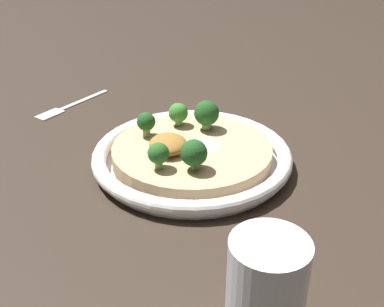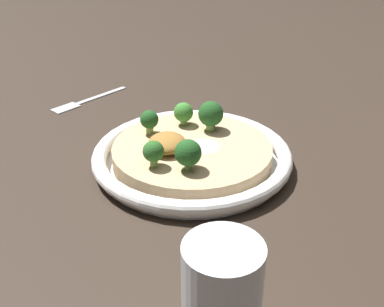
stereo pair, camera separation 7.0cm
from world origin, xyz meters
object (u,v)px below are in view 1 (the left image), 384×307
Objects in this scene: broccoli_front_right at (158,154)px; broccoli_front_left at (178,113)px; risotto_bowl at (192,155)px; broccoli_left at (207,114)px; broccoli_right at (197,153)px; broccoli_front at (146,122)px; drinking_glass at (265,298)px; fork_utensil at (67,107)px.

broccoli_front_left is (-0.13, 0.03, -0.00)m from broccoli_front_right.
broccoli_front_left is (-0.07, -0.02, 0.04)m from risotto_bowl.
broccoli_left is at bearing 156.04° from risotto_bowl.
broccoli_front is at bearing -145.15° from broccoli_right.
drinking_glass reaches higher than fork_utensil.
broccoli_front_right is 0.14m from broccoli_left.
broccoli_front_right is 0.26× the size of fork_utensil.
risotto_bowl is at bearing -23.96° from broccoli_left.
broccoli_front reaches higher than risotto_bowl.
drinking_glass is at bearing 18.00° from broccoli_front.
broccoli_front_right is at bearing -36.73° from risotto_bowl.
fork_utensil is at bearing -147.61° from broccoli_front_right.
broccoli_front_right and broccoli_front_left have the same top height.
broccoli_front is 0.09m from broccoli_left.
risotto_bowl is 7.96× the size of broccoli_front_left.
broccoli_front_left is at bearing -170.16° from drinking_glass.
fork_utensil is (-0.54, -0.27, -0.06)m from drinking_glass.
risotto_bowl is 0.09m from broccoli_front_right.
drinking_glass is at bearing 3.79° from broccoli_left.
broccoli_front_left is at bearing -109.47° from broccoli_left.
drinking_glass is at bearing 8.69° from risotto_bowl.
broccoli_right is at bearing -9.63° from broccoli_left.
drinking_glass is 0.81× the size of fork_utensil.
broccoli_right is (0.07, 0.00, 0.04)m from risotto_bowl.
drinking_glass is (0.26, 0.05, 0.00)m from broccoli_right.
broccoli_front_right is at bearing -95.03° from broccoli_right.
broccoli_front is 0.12m from broccoli_right.
broccoli_front_right is 0.13m from broccoli_front_left.
broccoli_front_right is at bearing -31.16° from broccoli_left.
broccoli_left is at bearing 102.30° from broccoli_front.
broccoli_front_left is 0.40m from drinking_glass.
drinking_glass reaches higher than broccoli_front.
broccoli_left reaches higher than broccoli_front.
drinking_glass reaches higher than broccoli_front_left.
broccoli_front_right is at bearing 70.37° from fork_utensil.
broccoli_front_right is 0.87× the size of broccoli_right.
broccoli_right is 0.37× the size of drinking_glass.
broccoli_front_left is at bearing 126.12° from broccoli_front.
drinking_glass is (0.26, 0.10, 0.00)m from broccoli_front_right.
broccoli_front is at bearing -53.88° from broccoli_front_left.
broccoli_front_left is (-0.04, 0.05, -0.00)m from broccoli_front.
fork_utensil is at bearing -141.37° from broccoli_right.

